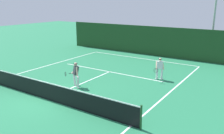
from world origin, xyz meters
The scene contains 11 objects.
ground_plane centered at (0.00, 0.00, 0.00)m, with size 80.00×80.00×0.00m, color #24754C.
court_line_baseline_far centered at (0.00, 11.73, 0.00)m, with size 10.82×0.10×0.01m, color white.
court_line_sideline_right centered at (5.41, 0.00, 0.00)m, with size 0.10×23.46×0.01m, color white.
court_line_service centered at (0.00, 6.37, 0.00)m, with size 8.82×0.10×0.01m, color white.
court_line_centre centered at (0.00, 3.20, 0.00)m, with size 0.10×6.40×0.01m, color white.
tennis_net centered at (0.00, 0.00, 0.52)m, with size 11.86×0.09×1.10m.
player_near centered at (0.08, 2.46, 0.87)m, with size 1.14×0.79×1.59m.
player_far centered at (3.92, 6.71, 0.83)m, with size 0.64×0.90×1.53m.
tennis_ball centered at (1.61, 1.78, 0.03)m, with size 0.07×0.07×0.07m, color #D1E033.
back_fence_windscreen centered at (0.00, 13.64, 1.45)m, with size 19.40×0.12×2.89m, color #1D4120.
light_pole centered at (5.56, 14.94, 4.56)m, with size 0.55×0.44×7.44m.
Camera 1 is at (9.82, -8.19, 5.21)m, focal length 38.11 mm.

